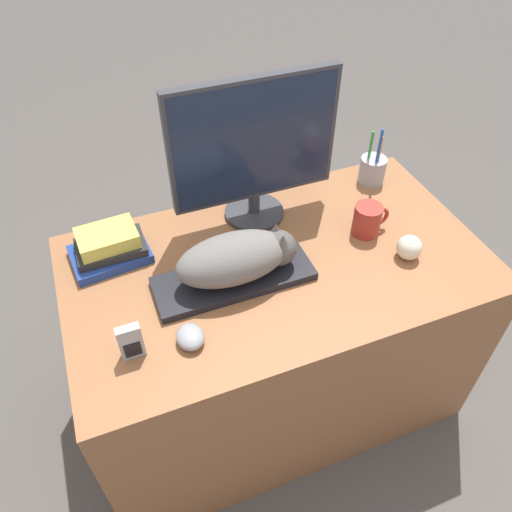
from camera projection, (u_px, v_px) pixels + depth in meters
ground_plane at (311, 473)px, 1.70m from camera, size 12.00×12.00×0.00m
desk at (274, 335)px, 1.69m from camera, size 1.22×0.69×0.70m
keyboard at (234, 278)px, 1.38m from camera, size 0.44×0.16×0.02m
cat at (240, 257)px, 1.33m from camera, size 0.34×0.16×0.13m
monitor at (254, 147)px, 1.42m from camera, size 0.50×0.19×0.46m
computer_mouse at (190, 337)px, 1.23m from camera, size 0.07×0.08×0.04m
coffee_mug at (368, 220)px, 1.50m from camera, size 0.12×0.08×0.10m
pen_cup at (372, 169)px, 1.69m from camera, size 0.09×0.09×0.21m
baseball at (409, 248)px, 1.43m from camera, size 0.07×0.07×0.07m
phone at (131, 342)px, 1.18m from camera, size 0.06×0.03×0.10m
book_stack at (109, 247)px, 1.43m from camera, size 0.23×0.18×0.10m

